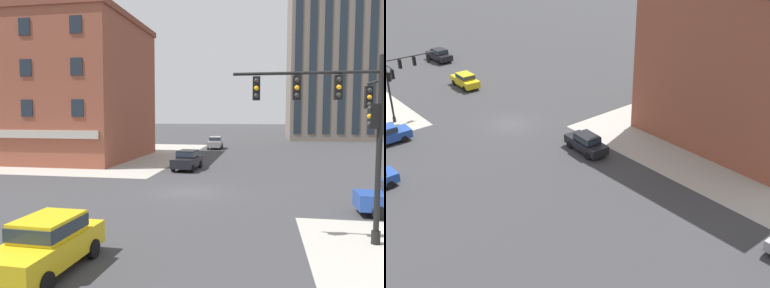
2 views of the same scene
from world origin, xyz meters
TOP-DOWN VIEW (x-y plane):
  - ground_plane at (0.00, 0.00)m, footprint 320.00×320.00m
  - traffic_signal_main at (7.47, -8.01)m, footprint 5.48×2.09m
  - car_main_northbound_near at (-4.36, -24.29)m, footprint 2.04×4.48m
  - car_main_southbound_far at (-1.97, 9.31)m, footprint 2.13×4.52m
  - car_parked_curb at (-1.95, -12.67)m, footprint 2.01×4.46m
  - storefront_block_near_corner at (-18.67, 15.90)m, footprint 19.73×16.21m

SIDE VIEW (x-z plane):
  - ground_plane at x=0.00m, z-range 0.00..0.00m
  - car_main_northbound_near at x=-4.36m, z-range 0.08..1.76m
  - car_main_southbound_far at x=-1.97m, z-range 0.08..1.76m
  - car_parked_curb at x=-1.95m, z-range 0.08..1.76m
  - traffic_signal_main at x=7.47m, z-range 1.16..8.10m
  - storefront_block_near_corner at x=-18.67m, z-range 0.01..14.81m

